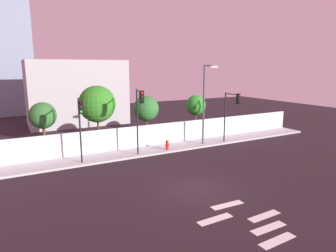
# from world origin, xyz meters

# --- Properties ---
(ground_plane) EXTENTS (80.00, 80.00, 0.00)m
(ground_plane) POSITION_xyz_m (0.00, 0.00, 0.00)
(ground_plane) COLOR black
(sidewalk) EXTENTS (36.00, 2.40, 0.15)m
(sidewalk) POSITION_xyz_m (0.00, 8.20, 0.07)
(sidewalk) COLOR #B3B3B3
(sidewalk) RESTS_ON ground
(perimeter_wall) EXTENTS (36.00, 0.18, 1.80)m
(perimeter_wall) POSITION_xyz_m (0.00, 9.49, 1.05)
(perimeter_wall) COLOR silver
(perimeter_wall) RESTS_ON sidewalk
(crosswalk_marking) EXTENTS (4.01, 3.92, 0.01)m
(crosswalk_marking) POSITION_xyz_m (0.11, -4.10, 0.00)
(crosswalk_marking) COLOR silver
(crosswalk_marking) RESTS_ON ground
(traffic_light_left) EXTENTS (0.49, 1.66, 4.44)m
(traffic_light_left) POSITION_xyz_m (8.28, 6.77, 3.41)
(traffic_light_left) COLOR black
(traffic_light_left) RESTS_ON sidewalk
(traffic_light_center) EXTENTS (0.51, 1.75, 5.04)m
(traffic_light_center) POSITION_xyz_m (-0.50, 6.77, 3.83)
(traffic_light_center) COLOR black
(traffic_light_center) RESTS_ON sidewalk
(traffic_light_right) EXTENTS (0.42, 1.66, 4.59)m
(traffic_light_right) POSITION_xyz_m (-4.77, 6.78, 3.52)
(traffic_light_right) COLOR black
(traffic_light_right) RESTS_ON sidewalk
(street_lamp_curbside) EXTENTS (0.82, 2.08, 6.82)m
(street_lamp_curbside) POSITION_xyz_m (5.87, 7.48, 4.20)
(street_lamp_curbside) COLOR #4C4C51
(street_lamp_curbside) RESTS_ON sidewalk
(fire_hydrant) EXTENTS (0.44, 0.26, 0.80)m
(fire_hydrant) POSITION_xyz_m (2.25, 7.58, 0.58)
(fire_hydrant) COLOR red
(fire_hydrant) RESTS_ON sidewalk
(roadside_tree_leftmost) EXTENTS (2.00, 2.00, 4.23)m
(roadside_tree_leftmost) POSITION_xyz_m (-6.70, 10.69, 3.20)
(roadside_tree_leftmost) COLOR brown
(roadside_tree_leftmost) RESTS_ON ground
(roadside_tree_midleft) EXTENTS (2.99, 2.99, 5.35)m
(roadside_tree_midleft) POSITION_xyz_m (-2.54, 10.69, 3.85)
(roadside_tree_midleft) COLOR brown
(roadside_tree_midleft) RESTS_ON ground
(roadside_tree_midright) EXTENTS (2.24, 2.24, 4.32)m
(roadside_tree_midright) POSITION_xyz_m (1.82, 10.69, 3.18)
(roadside_tree_midright) COLOR brown
(roadside_tree_midright) RESTS_ON ground
(roadside_tree_rightmost) EXTENTS (1.94, 1.94, 4.13)m
(roadside_tree_rightmost) POSITION_xyz_m (7.09, 10.69, 3.13)
(roadside_tree_rightmost) COLOR brown
(roadside_tree_rightmost) RESTS_ON ground
(low_building_distant) EXTENTS (11.14, 6.00, 7.59)m
(low_building_distant) POSITION_xyz_m (-1.45, 23.49, 3.80)
(low_building_distant) COLOR #A9A9A9
(low_building_distant) RESTS_ON ground
(tower_on_skyline) EXTENTS (5.97, 5.00, 23.32)m
(tower_on_skyline) POSITION_xyz_m (-8.02, 35.49, 11.66)
(tower_on_skyline) COLOR gray
(tower_on_skyline) RESTS_ON ground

